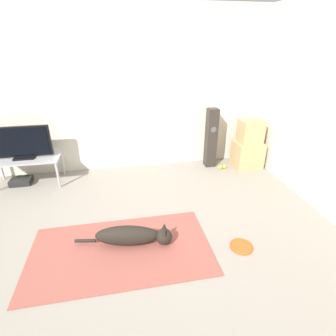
{
  "coord_description": "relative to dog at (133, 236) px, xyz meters",
  "views": [
    {
      "loc": [
        0.09,
        -2.23,
        2.0
      ],
      "look_at": [
        0.7,
        0.94,
        0.45
      ],
      "focal_mm": 28.0,
      "sensor_mm": 36.0,
      "label": 1
    }
  ],
  "objects": [
    {
      "name": "cardboard_box_upper",
      "position": [
        2.12,
        1.66,
        0.52
      ],
      "size": [
        0.37,
        0.32,
        0.39
      ],
      "color": "tan",
      "rests_on": "cardboard_box_lower"
    },
    {
      "name": "ground_plane",
      "position": [
        -0.14,
        -0.03,
        -0.12
      ],
      "size": [
        12.0,
        12.0,
        0.0
      ],
      "primitive_type": "plane",
      "color": "gray"
    },
    {
      "name": "wall_back",
      "position": [
        -0.14,
        2.07,
        1.15
      ],
      "size": [
        8.0,
        0.06,
        2.55
      ],
      "color": "beige",
      "rests_on": "ground_plane"
    },
    {
      "name": "tv_stand",
      "position": [
        -1.48,
        1.7,
        0.26
      ],
      "size": [
        0.99,
        0.51,
        0.43
      ],
      "color": "#A8A8AD",
      "rests_on": "ground_plane"
    },
    {
      "name": "cardboard_box_lower",
      "position": [
        2.12,
        1.64,
        0.1
      ],
      "size": [
        0.47,
        0.4,
        0.45
      ],
      "color": "tan",
      "rests_on": "ground_plane"
    },
    {
      "name": "tv",
      "position": [
        -1.48,
        1.71,
        0.55
      ],
      "size": [
        0.83,
        0.2,
        0.49
      ],
      "color": "black",
      "rests_on": "tv_stand"
    },
    {
      "name": "tennis_ball_near_speaker",
      "position": [
        1.63,
        1.62,
        -0.09
      ],
      "size": [
        0.07,
        0.07,
        0.07
      ],
      "color": "#C6E033",
      "rests_on": "ground_plane"
    },
    {
      "name": "dog",
      "position": [
        0.0,
        0.0,
        0.0
      ],
      "size": [
        1.04,
        0.31,
        0.23
      ],
      "color": "black",
      "rests_on": "area_rug"
    },
    {
      "name": "floor_speaker",
      "position": [
        1.49,
        1.81,
        0.39
      ],
      "size": [
        0.18,
        0.18,
        1.02
      ],
      "color": "#2D2823",
      "rests_on": "ground_plane"
    },
    {
      "name": "area_rug",
      "position": [
        -0.14,
        -0.07,
        -0.12
      ],
      "size": [
        1.9,
        1.05,
        0.01
      ],
      "color": "#934C42",
      "rests_on": "ground_plane"
    },
    {
      "name": "game_console",
      "position": [
        -1.62,
        1.71,
        -0.07
      ],
      "size": [
        0.3,
        0.24,
        0.09
      ],
      "color": "black",
      "rests_on": "ground_plane"
    },
    {
      "name": "tennis_ball_by_boxes",
      "position": [
        1.71,
        1.63,
        -0.09
      ],
      "size": [
        0.07,
        0.07,
        0.07
      ],
      "color": "#C6E033",
      "rests_on": "ground_plane"
    },
    {
      "name": "frisbee",
      "position": [
        1.14,
        -0.26,
        -0.11
      ],
      "size": [
        0.25,
        0.25,
        0.03
      ],
      "color": "#DB511E",
      "rests_on": "ground_plane"
    }
  ]
}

